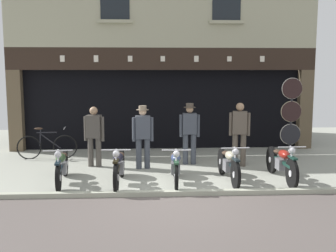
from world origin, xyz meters
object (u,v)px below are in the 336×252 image
Objects in this scene: motorcycle_left at (62,166)px; motorcycle_center_left at (119,166)px; motorcycle_center at (176,166)px; tyre_sign_pole at (291,112)px; motorcycle_center_right at (229,164)px; salesman_left at (94,134)px; advert_board_near at (81,101)px; leaning_bicycle at (47,146)px; assistant_far_right at (239,131)px; motorcycle_right at (282,162)px; salesman_right at (190,131)px; shopkeeper_center at (143,134)px.

motorcycle_left is 0.99× the size of motorcycle_center_left.
motorcycle_center_left reaches higher than motorcycle_center.
tyre_sign_pole reaches higher than motorcycle_left.
salesman_left is (-3.31, 1.68, 0.47)m from motorcycle_center_right.
leaning_bicycle is at bearing -117.90° from advert_board_near.
leaning_bicycle is (-1.00, 2.79, -0.04)m from motorcycle_left.
motorcycle_center_left is 1.19× the size of assistant_far_right.
motorcycle_right is at bearing -114.06° from tyre_sign_pole.
motorcycle_left is at bearing 29.00° from assistant_far_right.
motorcycle_right is at bearing 174.89° from motorcycle_left.
tyre_sign_pole reaches higher than salesman_left.
motorcycle_right reaches higher than motorcycle_center_left.
motorcycle_center_left is at bearing 1.46° from motorcycle_right.
motorcycle_right reaches higher than leaning_bicycle.
salesman_right reaches higher than motorcycle_left.
motorcycle_right is 1.28× the size of salesman_left.
salesman_right is 0.71× the size of tyre_sign_pole.
tyre_sign_pole is at bearing -137.27° from motorcycle_center_right.
motorcycle_left is 1.17× the size of leaning_bicycle.
salesman_right is at bearing -42.90° from motorcycle_right.
advert_board_near reaches higher than shopkeeper_center.
advert_board_near is at bearing -20.44° from assistant_far_right.
salesman_left is 2.80m from advert_board_near.
salesman_right is (1.28, 0.44, 0.02)m from shopkeeper_center.
motorcycle_left is 1.17× the size of assistant_far_right.
advert_board_near is (-5.32, 4.27, 1.17)m from motorcycle_right.
motorcycle_center is at bearing 45.66° from leaning_bicycle.
leaning_bicycle is at bearing -2.97° from assistant_far_right.
motorcycle_left is at bearing -4.22° from motorcycle_center_left.
motorcycle_right is at bearing -176.32° from motorcycle_center_left.
salesman_right is at bearing -2.97° from assistant_far_right.
motorcycle_center_left is 1.66m from shopkeeper_center.
shopkeeper_center is at bearing -37.03° from motorcycle_center_right.
shopkeeper_center is at bearing -23.26° from motorcycle_right.
leaning_bicycle reaches higher than motorcycle_center_right.
motorcycle_left is 0.85× the size of tyre_sign_pole.
assistant_far_right reaches higher than shopkeeper_center.
assistant_far_right reaches higher than motorcycle_left.
motorcycle_right is 1.23× the size of salesman_right.
motorcycle_center is 1.26m from motorcycle_center_right.
salesman_right is at bearing -102.60° from motorcycle_center.
advert_board_near reaches higher than motorcycle_center_left.
motorcycle_left is 4.71m from assistant_far_right.
salesman_right reaches higher than salesman_left.
motorcycle_center_right is at bearing -175.69° from motorcycle_center_left.
assistant_far_right is at bearing -150.87° from motorcycle_center_left.
salesman_right is at bearing -155.09° from motorcycle_left.
motorcycle_center_left is at bearing -70.97° from advert_board_near.
shopkeeper_center is (-2.00, 1.38, 0.50)m from motorcycle_center_right.
assistant_far_right is (4.44, 1.49, 0.55)m from motorcycle_left.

